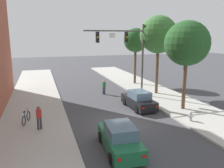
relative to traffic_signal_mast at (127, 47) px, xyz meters
name	(u,v)px	position (x,y,z in m)	size (l,w,h in m)	color
ground_plane	(125,124)	(-2.81, -7.02, -5.33)	(120.00, 120.00, 0.00)	#424247
sidewalk_left	(34,134)	(-9.31, -7.02, -5.26)	(5.00, 60.00, 0.15)	#B2AFA8
sidewalk_right	(198,114)	(3.69, -7.02, -5.26)	(5.00, 60.00, 0.15)	#B2AFA8
traffic_signal_mast	(127,47)	(0.00, 0.00, 0.00)	(6.37, 0.38, 7.50)	#514C47
car_lead_black	(139,100)	(-0.28, -3.79, -4.61)	(1.98, 4.31, 1.60)	black
car_following_green	(120,139)	(-4.57, -10.77, -4.61)	(2.00, 4.32, 1.60)	#1E663D
pedestrian_sidewalk_left_walker	(39,117)	(-8.91, -6.51, -4.27)	(0.36, 0.22, 1.64)	#333338
pedestrian_crossing_road	(104,86)	(-1.92, 2.02, -4.42)	(0.36, 0.22, 1.64)	#232847
bicycle_leaning	(26,118)	(-9.84, -5.02, -4.79)	(0.52, 1.72, 0.98)	black
fire_hydrant	(191,116)	(1.99, -8.28, -4.83)	(0.48, 0.24, 0.72)	#B2B2B7
street_tree_nearest	(187,44)	(3.21, -5.54, 0.48)	(3.78, 3.78, 7.58)	brown
street_tree_second	(158,35)	(3.68, 0.22, 1.24)	(4.03, 4.03, 8.47)	brown
street_tree_third	(136,41)	(3.57, 6.08, 0.54)	(3.16, 3.16, 7.35)	brown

